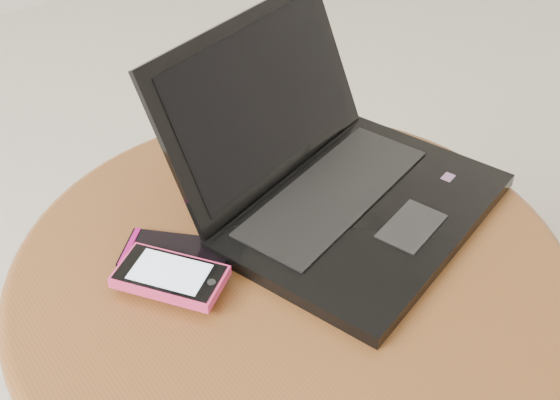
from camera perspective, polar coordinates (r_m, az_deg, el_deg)
table at (r=0.87m, az=0.83°, el=-9.97°), size 0.63×0.63×0.50m
laptop at (r=0.84m, az=4.49°, el=1.73°), size 0.41×0.40×0.20m
phone_black at (r=0.80m, az=-8.41°, el=-4.40°), size 0.13×0.13×0.01m
phone_pink at (r=0.76m, az=-8.84°, el=-6.08°), size 0.12×0.13×0.01m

